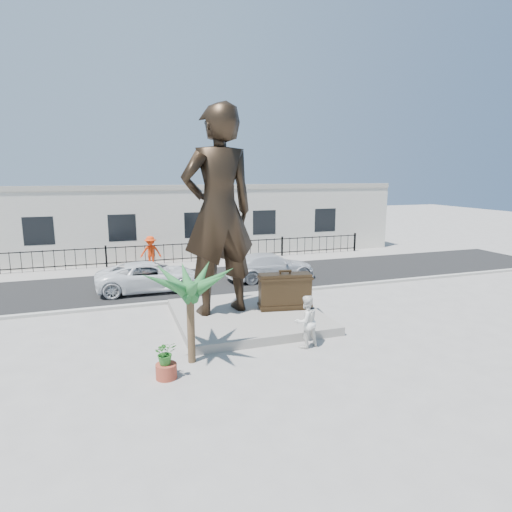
{
  "coord_description": "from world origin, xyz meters",
  "views": [
    {
      "loc": [
        -5.11,
        -13.0,
        5.34
      ],
      "look_at": [
        0.0,
        2.0,
        2.3
      ],
      "focal_mm": 30.0,
      "sensor_mm": 36.0,
      "label": 1
    }
  ],
  "objects": [
    {
      "name": "ground",
      "position": [
        0.0,
        0.0,
        0.0
      ],
      "size": [
        100.0,
        100.0,
        0.0
      ],
      "primitive_type": "plane",
      "color": "#9E9991",
      "rests_on": "ground"
    },
    {
      "name": "street",
      "position": [
        0.0,
        8.0,
        0.01
      ],
      "size": [
        40.0,
        7.0,
        0.01
      ],
      "primitive_type": "cube",
      "color": "black",
      "rests_on": "ground"
    },
    {
      "name": "curb",
      "position": [
        0.0,
        4.5,
        0.06
      ],
      "size": [
        40.0,
        0.25,
        0.12
      ],
      "primitive_type": "cube",
      "color": "#A5A399",
      "rests_on": "ground"
    },
    {
      "name": "far_sidewalk",
      "position": [
        0.0,
        12.0,
        0.01
      ],
      "size": [
        40.0,
        2.5,
        0.02
      ],
      "primitive_type": "cube",
      "color": "#9E9991",
      "rests_on": "ground"
    },
    {
      "name": "plinth",
      "position": [
        -0.5,
        1.5,
        0.15
      ],
      "size": [
        5.2,
        5.2,
        0.3
      ],
      "primitive_type": "cube",
      "color": "gray",
      "rests_on": "ground"
    },
    {
      "name": "fence",
      "position": [
        0.0,
        12.8,
        0.6
      ],
      "size": [
        22.0,
        0.1,
        1.2
      ],
      "primitive_type": "cube",
      "color": "black",
      "rests_on": "ground"
    },
    {
      "name": "building",
      "position": [
        0.0,
        17.0,
        2.2
      ],
      "size": [
        28.0,
        7.0,
        4.4
      ],
      "primitive_type": "cube",
      "color": "silver",
      "rests_on": "ground"
    },
    {
      "name": "statue",
      "position": [
        -1.44,
        1.91,
        4.03
      ],
      "size": [
        2.96,
        2.18,
        7.45
      ],
      "primitive_type": "imported",
      "rotation": [
        0.0,
        0.0,
        3.3
      ],
      "color": "black",
      "rests_on": "plinth"
    },
    {
      "name": "suitcase",
      "position": [
        0.96,
        1.43,
        0.98
      ],
      "size": [
        2.01,
        0.92,
        1.37
      ],
      "primitive_type": "cube",
      "rotation": [
        0.0,
        0.0,
        -0.16
      ],
      "color": "#322415",
      "rests_on": "plinth"
    },
    {
      "name": "tourist",
      "position": [
        0.45,
        -1.51,
        0.83
      ],
      "size": [
        0.91,
        0.77,
        1.67
      ],
      "primitive_type": "imported",
      "rotation": [
        0.0,
        0.0,
        3.33
      ],
      "color": "white",
      "rests_on": "ground"
    },
    {
      "name": "car_white",
      "position": [
        -3.54,
        6.81,
        0.68
      ],
      "size": [
        4.9,
        2.34,
        1.35
      ],
      "primitive_type": "imported",
      "rotation": [
        0.0,
        0.0,
        1.55
      ],
      "color": "white",
      "rests_on": "street"
    },
    {
      "name": "car_silver",
      "position": [
        2.53,
        7.09,
        0.68
      ],
      "size": [
        4.67,
        2.0,
        1.34
      ],
      "primitive_type": "imported",
      "rotation": [
        0.0,
        0.0,
        1.6
      ],
      "color": "silver",
      "rests_on": "street"
    },
    {
      "name": "worker",
      "position": [
        -3.05,
        11.86,
        0.94
      ],
      "size": [
        1.31,
        0.93,
        1.84
      ],
      "primitive_type": "imported",
      "rotation": [
        0.0,
        0.0,
        -0.22
      ],
      "color": "#EE380C",
      "rests_on": "far_sidewalk"
    },
    {
      "name": "palm_tree",
      "position": [
        -3.14,
        -1.45,
        0.0
      ],
      "size": [
        1.8,
        1.8,
        3.2
      ],
      "primitive_type": null,
      "color": "#205928",
      "rests_on": "ground"
    },
    {
      "name": "planter",
      "position": [
        -3.96,
        -2.24,
        0.2
      ],
      "size": [
        0.56,
        0.56,
        0.4
      ],
      "primitive_type": "cylinder",
      "color": "#983B28",
      "rests_on": "ground"
    },
    {
      "name": "shrub",
      "position": [
        -3.96,
        -2.24,
        0.72
      ],
      "size": [
        0.61,
        0.53,
        0.64
      ],
      "primitive_type": "imported",
      "rotation": [
        0.0,
        0.0,
        0.06
      ],
      "color": "#286B23",
      "rests_on": "planter"
    }
  ]
}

